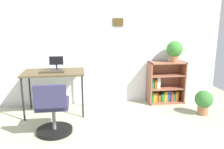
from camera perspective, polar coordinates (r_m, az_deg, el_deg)
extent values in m
cube|color=silver|center=(4.37, -5.75, 8.17)|extent=(5.20, 0.10, 2.41)
cube|color=#483716|center=(4.35, 1.56, 13.07)|extent=(0.20, 0.02, 0.15)
cube|color=#4E4229|center=(4.00, -14.46, 0.54)|extent=(1.03, 0.61, 0.03)
cylinder|color=black|center=(3.93, -21.51, -5.89)|extent=(0.03, 0.03, 0.72)
cylinder|color=black|center=(3.82, -7.41, -5.61)|extent=(0.03, 0.03, 0.72)
cylinder|color=black|center=(4.42, -19.96, -3.67)|extent=(0.03, 0.03, 0.72)
cylinder|color=black|center=(4.32, -7.51, -3.35)|extent=(0.03, 0.03, 0.72)
cylinder|color=#262628|center=(4.10, -13.71, 1.19)|extent=(0.19, 0.19, 0.01)
cylinder|color=#262628|center=(4.09, -13.75, 1.85)|extent=(0.03, 0.03, 0.08)
cube|color=black|center=(4.06, -13.85, 3.43)|extent=(0.24, 0.02, 0.15)
cube|color=#362A21|center=(3.93, -14.93, 0.65)|extent=(0.41, 0.14, 0.02)
cylinder|color=black|center=(3.52, -14.22, -13.49)|extent=(0.52, 0.52, 0.05)
cylinder|color=slate|center=(3.44, -14.41, -10.49)|extent=(0.05, 0.05, 0.35)
cube|color=#2D2B49|center=(3.36, -14.62, -7.12)|extent=(0.44, 0.44, 0.08)
cube|color=#2D2B49|center=(3.06, -15.34, -5.33)|extent=(0.42, 0.07, 0.31)
cube|color=#92553F|center=(4.49, 9.35, -2.13)|extent=(0.02, 0.30, 0.82)
cube|color=#92553F|center=(4.73, 17.30, -1.76)|extent=(0.02, 0.30, 0.82)
cube|color=#92553F|center=(4.51, 13.70, 2.96)|extent=(0.71, 0.30, 0.02)
cube|color=#92553F|center=(4.71, 13.17, -6.64)|extent=(0.71, 0.30, 0.02)
cube|color=#92553F|center=(4.72, 12.83, -1.51)|extent=(0.71, 0.02, 0.82)
cube|color=#92553F|center=(4.63, 13.36, -3.32)|extent=(0.66, 0.28, 0.02)
cube|color=#92553F|center=(4.56, 13.53, -0.15)|extent=(0.66, 0.28, 0.02)
cube|color=#237238|center=(4.57, 9.89, -5.54)|extent=(0.06, 0.11, 0.21)
cube|color=#B79323|center=(4.60, 10.58, -5.66)|extent=(0.05, 0.11, 0.18)
cube|color=#99591E|center=(4.61, 11.15, -5.56)|extent=(0.04, 0.09, 0.19)
cube|color=#99591E|center=(4.63, 11.72, -5.81)|extent=(0.05, 0.11, 0.14)
cube|color=#237238|center=(4.65, 12.44, -5.64)|extent=(0.06, 0.12, 0.17)
cube|color=#B79323|center=(4.67, 13.23, -5.36)|extent=(0.07, 0.11, 0.20)
cube|color=#1E478C|center=(4.69, 13.98, -5.24)|extent=(0.05, 0.10, 0.22)
cube|color=#B22D28|center=(4.71, 14.66, -5.25)|extent=(0.05, 0.11, 0.21)
cube|color=#237238|center=(4.74, 15.18, -5.46)|extent=(0.04, 0.09, 0.16)
cube|color=#99591E|center=(4.76, 15.86, -5.23)|extent=(0.07, 0.11, 0.19)
cube|color=#237238|center=(4.49, 10.04, -2.17)|extent=(0.06, 0.10, 0.20)
cube|color=#99591E|center=(4.52, 10.81, -2.31)|extent=(0.05, 0.11, 0.17)
cube|color=beige|center=(4.53, 11.52, -2.00)|extent=(0.06, 0.12, 0.22)
cylinder|color=#9E6642|center=(4.53, 15.32, 3.86)|extent=(0.17, 0.17, 0.12)
sphere|color=#377A2C|center=(4.50, 15.46, 6.18)|extent=(0.31, 0.31, 0.31)
cylinder|color=#9E6642|center=(4.29, 21.86, -8.31)|extent=(0.18, 0.18, 0.16)
sphere|color=#356E30|center=(4.23, 22.10, -5.76)|extent=(0.31, 0.31, 0.31)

